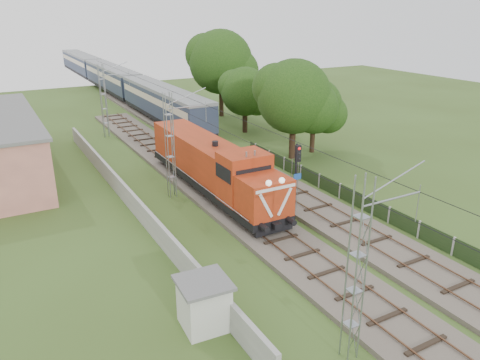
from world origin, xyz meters
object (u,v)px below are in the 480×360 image
signal_post (297,167)px  relay_hut (204,303)px  coach_rake (112,77)px  locomotive (213,165)px

signal_post → relay_hut: (-10.58, -7.85, -2.38)m
coach_rake → signal_post: bearing=-91.9°
locomotive → coach_rake: locomotive is taller
signal_post → relay_hut: signal_post is taller
locomotive → signal_post: signal_post is taller
coach_rake → relay_hut: bearing=-101.1°
locomotive → signal_post: 7.31m
coach_rake → signal_post: size_ratio=14.13×
coach_rake → signal_post: signal_post is taller
locomotive → relay_hut: (-7.40, -14.31, -1.13)m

